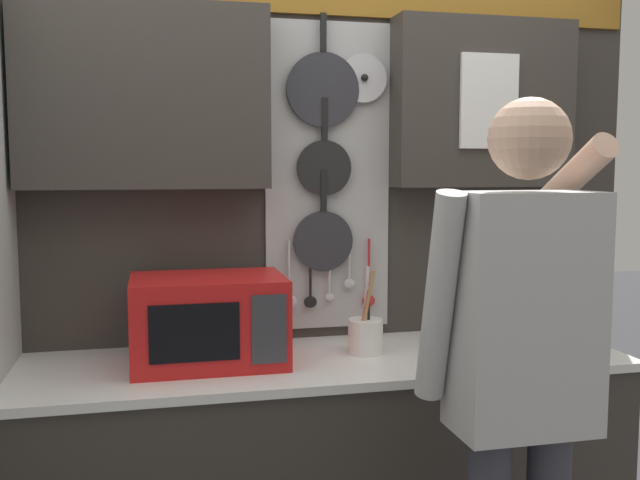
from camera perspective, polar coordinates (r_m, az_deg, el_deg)
The scene contains 5 objects.
back_wall_unit at distance 2.74m, azimuth -0.95°, elevation 4.03°, with size 2.69×0.22×2.46m.
microwave at distance 2.48m, azimuth -8.91°, elevation -6.34°, with size 0.52×0.37×0.30m.
knife_block at distance 2.77m, azimuth 13.61°, elevation -6.31°, with size 0.11×0.15×0.27m.
utensil_crock at distance 2.59m, azimuth 3.66°, elevation -7.52°, with size 0.13×0.13×0.32m.
person at distance 2.04m, azimuth 15.76°, elevation -9.23°, with size 0.54×0.63×1.76m.
Camera 1 is at (-0.58, -2.39, 1.58)m, focal length 40.00 mm.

